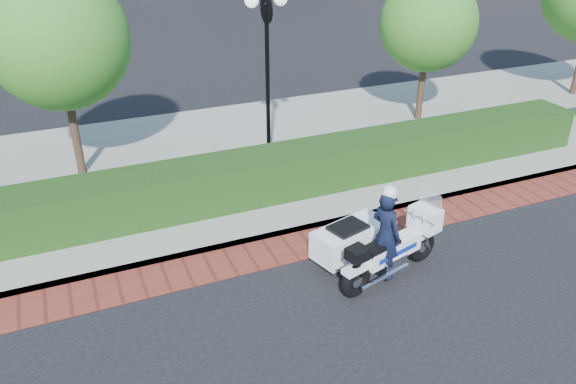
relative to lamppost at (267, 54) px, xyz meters
name	(u,v)px	position (x,y,z in m)	size (l,w,h in m)	color
ground	(323,291)	(-1.00, -5.20, -2.96)	(120.00, 120.00, 0.00)	black
brick_strip	(290,248)	(-1.00, -3.70, -2.95)	(60.00, 1.00, 0.01)	maroon
sidewalk	(223,160)	(-1.00, 0.80, -2.88)	(60.00, 8.00, 0.15)	gray
hedge_main	(253,177)	(-1.00, -1.60, -2.31)	(18.00, 1.20, 1.00)	black
lamppost	(267,54)	(0.00, 0.00, 0.00)	(1.02, 0.70, 4.21)	black
tree_b	(58,39)	(-4.50, 1.30, 0.48)	(3.20, 3.20, 4.89)	#332319
tree_c	(428,23)	(5.50, 1.30, 0.09)	(2.80, 2.80, 4.30)	#332319
police_motorcycle	(374,240)	(0.11, -5.00, -2.29)	(2.42, 1.75, 1.95)	black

